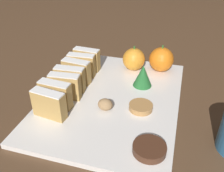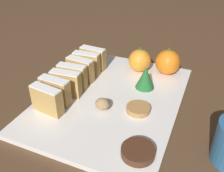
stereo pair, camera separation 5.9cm
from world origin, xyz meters
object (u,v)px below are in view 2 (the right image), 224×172
walnut (104,104)px  orange_far (168,62)px  chocolate_cookie (138,152)px  orange_near (140,61)px

walnut → orange_far: bearing=67.3°
orange_far → walnut: 0.24m
walnut → chocolate_cookie: 0.15m
chocolate_cookie → orange_far: bearing=93.5°
walnut → chocolate_cookie: size_ratio=0.54×
orange_near → walnut: size_ratio=2.13×
walnut → orange_near: bearing=85.4°
orange_far → orange_near: bearing=-168.4°
orange_near → orange_far: orange_far is taller
orange_near → chocolate_cookie: size_ratio=1.15×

